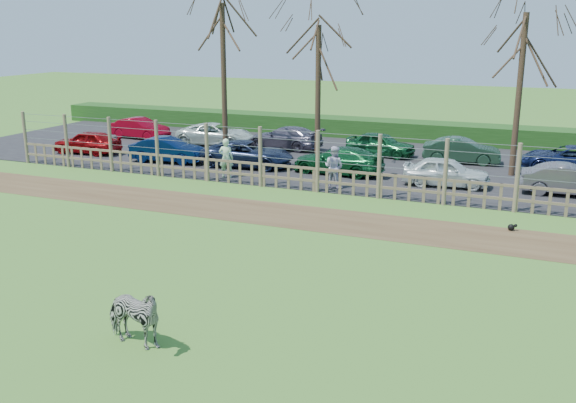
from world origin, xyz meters
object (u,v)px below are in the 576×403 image
at_px(tree_right, 523,55).
at_px(car_2, 248,154).
at_px(tree_mid, 318,61).
at_px(car_12, 569,159).
at_px(car_5, 570,180).
at_px(car_11, 462,150).
at_px(car_0, 87,142).
at_px(car_10, 380,144).
at_px(car_9, 285,138).
at_px(car_1, 168,150).
at_px(tree_left, 223,44).
at_px(car_7, 140,128).
at_px(zebra, 132,317).
at_px(crow, 512,227).
at_px(car_4, 446,172).
at_px(visitor_a, 226,158).
at_px(visitor_b, 334,167).
at_px(car_8, 216,134).
at_px(car_3, 338,160).

relative_size(tree_right, car_2, 1.70).
height_order(tree_mid, car_12, tree_mid).
xyz_separation_m(car_5, car_11, (-4.77, 4.73, 0.00)).
bearing_deg(car_0, car_10, 105.59).
height_order(tree_mid, car_9, tree_mid).
distance_m(car_1, car_10, 10.68).
xyz_separation_m(car_10, car_12, (8.83, -0.43, 0.00)).
xyz_separation_m(tree_left, car_2, (1.85, -1.30, -4.98)).
height_order(car_5, car_7, same).
relative_size(zebra, crow, 5.28).
relative_size(car_2, car_10, 1.23).
height_order(crow, car_4, car_4).
relative_size(visitor_a, crow, 5.80).
bearing_deg(car_11, visitor_b, 144.44).
bearing_deg(visitor_a, tree_left, -75.90).
bearing_deg(visitor_a, car_0, -27.28).
relative_size(visitor_b, car_12, 0.40).
bearing_deg(car_7, car_2, -110.92).
xyz_separation_m(visitor_b, car_5, (8.89, 2.40, -0.26)).
bearing_deg(car_1, car_5, -94.03).
relative_size(visitor_a, car_5, 0.47).
bearing_deg(car_4, visitor_a, 98.87).
bearing_deg(car_9, car_7, -80.74).
height_order(tree_left, visitor_a, tree_left).
bearing_deg(visitor_b, car_8, -24.34).
height_order(tree_left, car_0, tree_left).
height_order(tree_left, car_11, tree_left).
relative_size(tree_left, car_11, 2.16).
relative_size(car_2, car_3, 1.04).
distance_m(car_4, car_12, 6.73).
distance_m(tree_left, car_10, 9.30).
bearing_deg(visitor_b, car_5, -152.51).
bearing_deg(car_5, tree_right, 36.29).
xyz_separation_m(car_2, car_9, (-0.12, 4.92, 0.00)).
bearing_deg(car_3, visitor_b, 18.73).
bearing_deg(visitor_b, car_7, -13.81).
height_order(car_3, car_7, same).
bearing_deg(car_7, visitor_b, -110.46).
height_order(tree_right, car_1, tree_right).
distance_m(car_3, car_5, 9.54).
bearing_deg(visitor_a, zebra, 96.44).
relative_size(car_7, car_11, 1.00).
relative_size(tree_mid, visitor_a, 3.96).
xyz_separation_m(tree_left, car_12, (15.81, 3.18, -4.98)).
bearing_deg(car_10, tree_mid, 143.33).
bearing_deg(car_5, tree_mid, 75.34).
height_order(car_0, car_2, same).
bearing_deg(car_3, car_11, 138.23).
distance_m(zebra, car_7, 26.06).
relative_size(zebra, car_4, 0.45).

